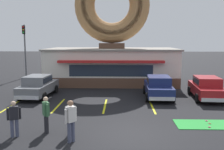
% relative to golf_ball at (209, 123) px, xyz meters
% --- Properties ---
extents(ground_plane, '(160.00, 160.00, 0.00)m').
position_rel_golf_ball_xyz_m(ground_plane, '(-3.96, -1.56, -0.05)').
color(ground_plane, black).
extents(donut_shop_building, '(12.30, 6.75, 10.96)m').
position_rel_golf_ball_xyz_m(donut_shop_building, '(-5.26, 12.38, 3.69)').
color(donut_shop_building, brown).
rests_on(donut_shop_building, ground).
extents(putting_mat, '(4.25, 1.53, 0.03)m').
position_rel_golf_ball_xyz_m(putting_mat, '(0.44, -0.12, -0.04)').
color(putting_mat, green).
rests_on(putting_mat, ground).
extents(mini_donut_near_left, '(0.13, 0.13, 0.04)m').
position_rel_golf_ball_xyz_m(mini_donut_near_left, '(-0.16, -0.60, -0.00)').
color(mini_donut_near_left, '#D8667F').
rests_on(mini_donut_near_left, putting_mat).
extents(mini_donut_mid_right, '(0.13, 0.13, 0.04)m').
position_rel_golf_ball_xyz_m(mini_donut_mid_right, '(0.02, 0.38, -0.00)').
color(mini_donut_mid_right, '#D8667F').
rests_on(mini_donut_mid_right, putting_mat).
extents(mini_donut_far_left, '(0.13, 0.13, 0.04)m').
position_rel_golf_ball_xyz_m(mini_donut_far_left, '(0.04, -0.06, -0.00)').
color(mini_donut_far_left, '#A5724C').
rests_on(mini_donut_far_left, putting_mat).
extents(golf_ball, '(0.04, 0.04, 0.04)m').
position_rel_golf_ball_xyz_m(golf_ball, '(0.00, 0.00, 0.00)').
color(golf_ball, white).
rests_on(golf_ball, putting_mat).
extents(car_navy, '(2.07, 4.60, 1.60)m').
position_rel_golf_ball_xyz_m(car_navy, '(-1.70, 5.92, 0.82)').
color(car_navy, navy).
rests_on(car_navy, ground).
extents(car_grey, '(2.17, 4.65, 1.60)m').
position_rel_golf_ball_xyz_m(car_grey, '(-10.49, 5.93, 0.82)').
color(car_grey, slate).
rests_on(car_grey, ground).
extents(car_red, '(2.21, 4.66, 1.60)m').
position_rel_golf_ball_xyz_m(car_red, '(1.68, 5.67, 0.82)').
color(car_red, maroon).
rests_on(car_red, ground).
extents(pedestrian_blue_sweater_man, '(0.56, 0.37, 1.60)m').
position_rel_golf_ball_xyz_m(pedestrian_blue_sweater_man, '(-9.05, -2.02, 0.83)').
color(pedestrian_blue_sweater_man, '#474C66').
rests_on(pedestrian_blue_sweater_man, ground).
extents(pedestrian_hooded_kid, '(0.34, 0.57, 1.56)m').
position_rel_golf_ball_xyz_m(pedestrian_hooded_kid, '(-6.68, -1.70, 0.80)').
color(pedestrian_hooded_kid, slate).
rests_on(pedestrian_hooded_kid, ground).
extents(pedestrian_clipboard_woman, '(0.40, 0.53, 1.67)m').
position_rel_golf_ball_xyz_m(pedestrian_clipboard_woman, '(-7.81, -1.47, 0.88)').
color(pedestrian_clipboard_woman, '#232328').
rests_on(pedestrian_clipboard_woman, ground).
extents(pedestrian_beanie_man, '(0.43, 0.48, 1.77)m').
position_rel_golf_ball_xyz_m(pedestrian_beanie_man, '(-6.47, -2.53, 0.94)').
color(pedestrian_beanie_man, '#474C66').
rests_on(pedestrian_beanie_man, ground).
extents(trash_bin, '(0.57, 0.57, 0.97)m').
position_rel_golf_ball_xyz_m(trash_bin, '(-11.09, 9.55, 0.45)').
color(trash_bin, '#1E662D').
rests_on(trash_bin, ground).
extents(traffic_light_pole, '(0.28, 0.47, 5.80)m').
position_rel_golf_ball_xyz_m(traffic_light_pole, '(-14.96, 15.72, 3.66)').
color(traffic_light_pole, '#595B60').
rests_on(traffic_light_pole, ground).
extents(parking_stripe_far_left, '(0.12, 3.60, 0.01)m').
position_rel_golf_ball_xyz_m(parking_stripe_far_left, '(-11.43, 3.44, -0.05)').
color(parking_stripe_far_left, yellow).
rests_on(parking_stripe_far_left, ground).
extents(parking_stripe_left, '(0.12, 3.60, 0.01)m').
position_rel_golf_ball_xyz_m(parking_stripe_left, '(-8.43, 3.44, -0.05)').
color(parking_stripe_left, yellow).
rests_on(parking_stripe_left, ground).
extents(parking_stripe_mid_left, '(0.12, 3.60, 0.01)m').
position_rel_golf_ball_xyz_m(parking_stripe_mid_left, '(-5.43, 3.44, -0.05)').
color(parking_stripe_mid_left, yellow).
rests_on(parking_stripe_mid_left, ground).
extents(parking_stripe_centre, '(0.12, 3.60, 0.01)m').
position_rel_golf_ball_xyz_m(parking_stripe_centre, '(-2.43, 3.44, -0.05)').
color(parking_stripe_centre, yellow).
rests_on(parking_stripe_centre, ground).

